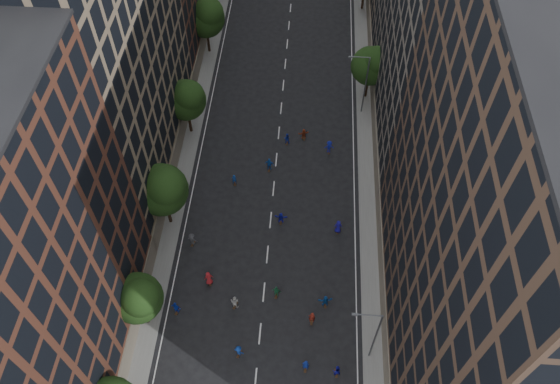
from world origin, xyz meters
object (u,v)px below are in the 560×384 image
(streetlamp_far, at_px, (364,82))
(skater_2, at_px, (337,371))
(skater_1, at_px, (306,365))
(streetlamp_near, at_px, (374,334))

(streetlamp_far, xyz_separation_m, skater_2, (-2.91, -34.93, -4.36))
(streetlamp_far, height_order, skater_1, streetlamp_far)
(skater_1, distance_m, skater_2, 2.89)
(streetlamp_near, bearing_deg, skater_2, -146.40)
(streetlamp_near, distance_m, skater_2, 5.59)
(skater_1, height_order, skater_2, skater_1)
(skater_2, bearing_deg, streetlamp_far, -105.64)
(skater_1, bearing_deg, skater_2, 175.81)
(streetlamp_near, height_order, skater_2, streetlamp_near)
(streetlamp_far, bearing_deg, skater_1, -99.48)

